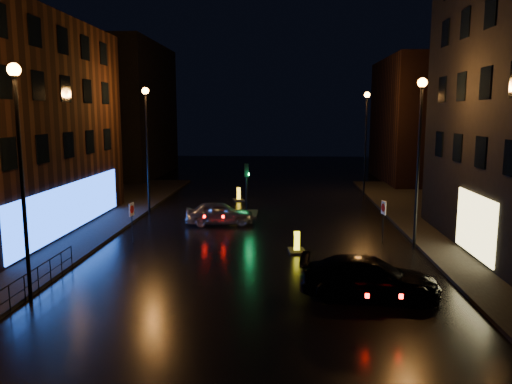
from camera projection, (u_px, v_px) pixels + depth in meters
The scene contains 16 objects.
ground at pixel (251, 287), 19.48m from camera, with size 120.00×120.00×0.00m, color black.
pavement_left at pixel (13, 232), 28.12m from camera, with size 12.00×44.00×0.15m, color black.
building_far_left at pixel (124, 111), 53.78m from camera, with size 8.00×16.00×14.00m, color black.
building_far_right at pixel (423, 120), 49.27m from camera, with size 8.00×14.00×12.00m, color black.
street_lamp_lnear at pixel (20, 147), 17.06m from camera, with size 0.44×0.44×8.37m.
street_lamp_lfar at pixel (147, 131), 32.84m from camera, with size 0.44×0.44×8.37m.
street_lamp_rnear at pixel (420, 137), 24.09m from camera, with size 0.44×0.44×8.37m.
street_lamp_rfar at pixel (366, 128), 39.87m from camera, with size 0.44×0.44×8.37m.
traffic_signal at pixel (247, 207), 33.27m from camera, with size 1.40×2.40×3.45m.
guard_railing at pixel (38, 273), 18.81m from camera, with size 0.05×6.04×1.00m.
silver_hatchback at pixel (219, 213), 30.32m from camera, with size 1.66×4.13×1.41m, color #B7B9BF.
dark_sedan at pixel (369, 277), 18.32m from camera, with size 2.07×5.08×1.47m, color black.
bollard_near at pixel (297, 247), 24.35m from camera, with size 0.90×1.24×1.02m.
bollard_far at pixel (239, 198), 38.75m from camera, with size 1.04×1.31×1.01m.
road_sign_left at pixel (132, 213), 25.93m from camera, with size 0.13×0.51×2.12m.
road_sign_right at pixel (383, 211), 26.14m from camera, with size 0.17×0.52×2.18m.
Camera 1 is at (1.24, -18.62, 6.71)m, focal length 35.00 mm.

